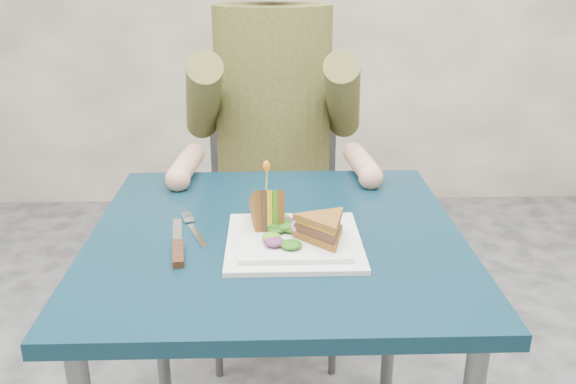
{
  "coord_description": "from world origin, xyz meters",
  "views": [
    {
      "loc": [
        -0.01,
        -1.13,
        1.25
      ],
      "look_at": [
        0.02,
        -0.01,
        0.82
      ],
      "focal_mm": 38.0,
      "sensor_mm": 36.0,
      "label": 1
    }
  ],
  "objects_px": {
    "plate": "(294,240)",
    "knife": "(178,249)",
    "chair": "(274,190)",
    "table": "(276,267)",
    "sandwich_upright": "(267,210)",
    "fork": "(194,230)",
    "diner": "(273,83)",
    "sandwich_flat": "(324,228)"
  },
  "relations": [
    {
      "from": "sandwich_upright",
      "to": "table",
      "type": "bearing_deg",
      "value": 36.36
    },
    {
      "from": "table",
      "to": "plate",
      "type": "distance_m",
      "value": 0.11
    },
    {
      "from": "table",
      "to": "knife",
      "type": "bearing_deg",
      "value": -155.64
    },
    {
      "from": "sandwich_flat",
      "to": "knife",
      "type": "bearing_deg",
      "value": -179.67
    },
    {
      "from": "sandwich_flat",
      "to": "knife",
      "type": "height_order",
      "value": "sandwich_flat"
    },
    {
      "from": "diner",
      "to": "plate",
      "type": "height_order",
      "value": "diner"
    },
    {
      "from": "chair",
      "to": "plate",
      "type": "distance_m",
      "value": 0.82
    },
    {
      "from": "diner",
      "to": "sandwich_flat",
      "type": "bearing_deg",
      "value": -82.84
    },
    {
      "from": "fork",
      "to": "chair",
      "type": "bearing_deg",
      "value": 77.08
    },
    {
      "from": "chair",
      "to": "fork",
      "type": "xyz_separation_m",
      "value": [
        -0.17,
        -0.73,
        0.19
      ]
    },
    {
      "from": "sandwich_upright",
      "to": "knife",
      "type": "bearing_deg",
      "value": -157.07
    },
    {
      "from": "sandwich_flat",
      "to": "fork",
      "type": "bearing_deg",
      "value": 160.15
    },
    {
      "from": "knife",
      "to": "sandwich_upright",
      "type": "bearing_deg",
      "value": 22.93
    },
    {
      "from": "sandwich_upright",
      "to": "fork",
      "type": "bearing_deg",
      "value": 171.48
    },
    {
      "from": "plate",
      "to": "fork",
      "type": "relative_size",
      "value": 1.5
    },
    {
      "from": "plate",
      "to": "sandwich_upright",
      "type": "distance_m",
      "value": 0.08
    },
    {
      "from": "plate",
      "to": "diner",
      "type": "bearing_deg",
      "value": 92.85
    },
    {
      "from": "sandwich_upright",
      "to": "fork",
      "type": "xyz_separation_m",
      "value": [
        -0.15,
        0.02,
        -0.05
      ]
    },
    {
      "from": "table",
      "to": "diner",
      "type": "bearing_deg",
      "value": 90.0
    },
    {
      "from": "sandwich_flat",
      "to": "chair",
      "type": "bearing_deg",
      "value": 96.19
    },
    {
      "from": "diner",
      "to": "sandwich_upright",
      "type": "xyz_separation_m",
      "value": [
        -0.02,
        -0.64,
        -0.13
      ]
    },
    {
      "from": "table",
      "to": "sandwich_upright",
      "type": "relative_size",
      "value": 5.99
    },
    {
      "from": "chair",
      "to": "plate",
      "type": "relative_size",
      "value": 3.58
    },
    {
      "from": "chair",
      "to": "diner",
      "type": "relative_size",
      "value": 1.25
    },
    {
      "from": "diner",
      "to": "knife",
      "type": "distance_m",
      "value": 0.75
    },
    {
      "from": "sandwich_upright",
      "to": "knife",
      "type": "xyz_separation_m",
      "value": [
        -0.17,
        -0.07,
        -0.05
      ]
    },
    {
      "from": "plate",
      "to": "fork",
      "type": "distance_m",
      "value": 0.21
    },
    {
      "from": "plate",
      "to": "knife",
      "type": "xyz_separation_m",
      "value": [
        -0.22,
        -0.03,
        -0.0
      ]
    },
    {
      "from": "sandwich_upright",
      "to": "plate",
      "type": "bearing_deg",
      "value": -41.03
    },
    {
      "from": "plate",
      "to": "knife",
      "type": "relative_size",
      "value": 1.18
    },
    {
      "from": "sandwich_flat",
      "to": "diner",
      "type": "bearing_deg",
      "value": 97.16
    },
    {
      "from": "diner",
      "to": "plate",
      "type": "bearing_deg",
      "value": -87.15
    },
    {
      "from": "diner",
      "to": "fork",
      "type": "distance_m",
      "value": 0.66
    },
    {
      "from": "chair",
      "to": "diner",
      "type": "xyz_separation_m",
      "value": [
        -0.0,
        -0.11,
        0.37
      ]
    },
    {
      "from": "sandwich_flat",
      "to": "fork",
      "type": "xyz_separation_m",
      "value": [
        -0.26,
        0.09,
        -0.04
      ]
    },
    {
      "from": "sandwich_upright",
      "to": "chair",
      "type": "bearing_deg",
      "value": 88.65
    },
    {
      "from": "knife",
      "to": "chair",
      "type": "bearing_deg",
      "value": 77.18
    },
    {
      "from": "chair",
      "to": "plate",
      "type": "xyz_separation_m",
      "value": [
        0.03,
        -0.8,
        0.2
      ]
    },
    {
      "from": "table",
      "to": "chair",
      "type": "xyz_separation_m",
      "value": [
        0.0,
        0.74,
        -0.11
      ]
    },
    {
      "from": "plate",
      "to": "knife",
      "type": "distance_m",
      "value": 0.22
    },
    {
      "from": "table",
      "to": "plate",
      "type": "relative_size",
      "value": 2.88
    },
    {
      "from": "sandwich_flat",
      "to": "knife",
      "type": "xyz_separation_m",
      "value": [
        -0.28,
        -0.0,
        -0.04
      ]
    }
  ]
}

